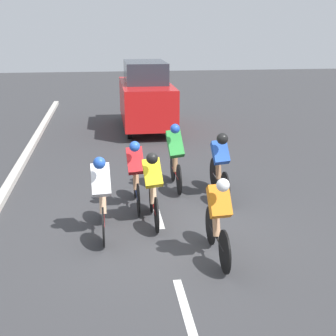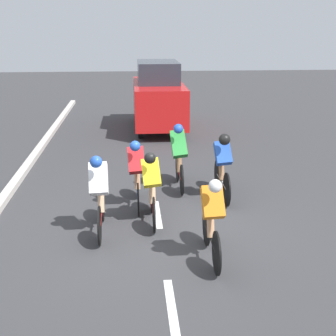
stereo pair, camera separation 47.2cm
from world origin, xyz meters
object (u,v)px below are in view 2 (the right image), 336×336
at_px(cyclist_orange, 212,217).
at_px(cyclist_yellow, 152,185).
at_px(cyclist_white, 99,192).
at_px(cyclist_blue, 223,163).
at_px(cyclist_red, 137,172).
at_px(support_car, 158,96).
at_px(cyclist_green, 179,154).

xyz_separation_m(cyclist_orange, cyclist_yellow, (0.86, -1.54, 0.01)).
bearing_deg(cyclist_white, cyclist_blue, -147.89).
relative_size(cyclist_blue, cyclist_white, 1.02).
distance_m(cyclist_red, support_car, 7.53).
relative_size(cyclist_red, cyclist_green, 1.01).
bearing_deg(cyclist_green, cyclist_white, 54.01).
bearing_deg(cyclist_red, cyclist_blue, -168.98).
relative_size(cyclist_red, cyclist_orange, 1.01).
bearing_deg(cyclist_orange, cyclist_red, -64.59).
bearing_deg(support_car, cyclist_white, 79.84).
distance_m(cyclist_blue, cyclist_yellow, 1.96).
bearing_deg(cyclist_red, cyclist_green, -132.75).
height_order(cyclist_green, support_car, support_car).
bearing_deg(cyclist_yellow, cyclist_white, 22.05).
height_order(cyclist_red, cyclist_blue, cyclist_blue).
xyz_separation_m(cyclist_green, support_car, (0.08, -6.43, 0.35)).
distance_m(cyclist_red, cyclist_yellow, 0.87).
distance_m(cyclist_orange, cyclist_green, 3.41).
height_order(cyclist_yellow, cyclist_white, cyclist_white).
bearing_deg(cyclist_blue, cyclist_white, 32.11).
height_order(cyclist_blue, cyclist_yellow, cyclist_blue).
xyz_separation_m(cyclist_blue, support_car, (0.94, -7.12, 0.38)).
relative_size(cyclist_orange, cyclist_green, 1.00).
bearing_deg(cyclist_white, support_car, -100.16).
bearing_deg(cyclist_orange, cyclist_green, -87.20).
distance_m(cyclist_orange, cyclist_white, 2.14).
bearing_deg(cyclist_white, cyclist_orange, 147.13).
xyz_separation_m(cyclist_orange, support_car, (0.24, -9.84, 0.42)).
bearing_deg(cyclist_green, cyclist_red, 47.25).
bearing_deg(cyclist_orange, cyclist_blue, -104.24).
distance_m(cyclist_yellow, support_car, 8.33).
height_order(cyclist_blue, support_car, support_car).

